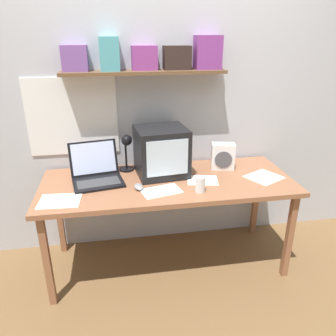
% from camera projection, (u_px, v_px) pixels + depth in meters
% --- Properties ---
extents(ground_plane, '(12.00, 12.00, 0.00)m').
position_uv_depth(ground_plane, '(168.00, 261.00, 2.70)').
color(ground_plane, brown).
extents(back_wall, '(5.60, 0.24, 2.60)m').
position_uv_depth(back_wall, '(158.00, 93.00, 2.57)').
color(back_wall, silver).
rests_on(back_wall, ground_plane).
extents(corner_desk, '(1.85, 0.73, 0.73)m').
position_uv_depth(corner_desk, '(168.00, 187.00, 2.44)').
color(corner_desk, '#955E3F').
rests_on(corner_desk, ground_plane).
extents(crt_monitor, '(0.40, 0.38, 0.36)m').
position_uv_depth(crt_monitor, '(161.00, 151.00, 2.46)').
color(crt_monitor, black).
rests_on(crt_monitor, corner_desk).
extents(laptop, '(0.41, 0.39, 0.27)m').
position_uv_depth(laptop, '(96.00, 172.00, 2.40)').
color(laptop, black).
rests_on(laptop, corner_desk).
extents(desk_lamp, '(0.11, 0.15, 0.30)m').
position_uv_depth(desk_lamp, '(127.00, 148.00, 2.50)').
color(desk_lamp, black).
rests_on(desk_lamp, corner_desk).
extents(juice_glass, '(0.07, 0.07, 0.11)m').
position_uv_depth(juice_glass, '(200.00, 185.00, 2.23)').
color(juice_glass, white).
rests_on(juice_glass, corner_desk).
extents(space_heater, '(0.20, 0.14, 0.21)m').
position_uv_depth(space_heater, '(223.00, 156.00, 2.59)').
color(space_heater, white).
rests_on(space_heater, corner_desk).
extents(computer_mouse, '(0.08, 0.11, 0.03)m').
position_uv_depth(computer_mouse, '(139.00, 187.00, 2.28)').
color(computer_mouse, gray).
rests_on(computer_mouse, corner_desk).
extents(loose_paper_near_laptop, '(0.28, 0.22, 0.00)m').
position_uv_depth(loose_paper_near_laptop, '(60.00, 201.00, 2.12)').
color(loose_paper_near_laptop, white).
rests_on(loose_paper_near_laptop, corner_desk).
extents(printed_handout, '(0.25, 0.21, 0.00)m').
position_uv_depth(printed_handout, '(203.00, 180.00, 2.41)').
color(printed_handout, white).
rests_on(printed_handout, corner_desk).
extents(open_notebook, '(0.31, 0.30, 0.00)m').
position_uv_depth(open_notebook, '(264.00, 177.00, 2.47)').
color(open_notebook, white).
rests_on(open_notebook, corner_desk).
extents(loose_paper_near_monitor, '(0.30, 0.22, 0.00)m').
position_uv_depth(loose_paper_near_monitor, '(161.00, 191.00, 2.25)').
color(loose_paper_near_monitor, white).
rests_on(loose_paper_near_monitor, corner_desk).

